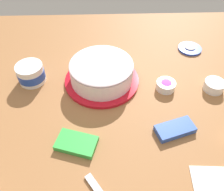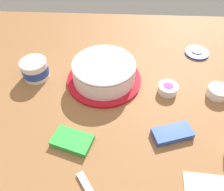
{
  "view_description": "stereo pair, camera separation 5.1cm",
  "coord_description": "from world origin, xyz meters",
  "px_view_note": "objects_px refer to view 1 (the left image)",
  "views": [
    {
      "loc": [
        -0.04,
        -0.56,
        0.7
      ],
      "look_at": [
        -0.02,
        0.06,
        0.04
      ],
      "focal_mm": 37.59,
      "sensor_mm": 36.0,
      "label": 1
    },
    {
      "loc": [
        0.01,
        -0.56,
        0.7
      ],
      "look_at": [
        -0.02,
        0.06,
        0.04
      ],
      "focal_mm": 37.59,
      "sensor_mm": 36.0,
      "label": 2
    }
  ],
  "objects_px": {
    "frosting_tub_lid": "(190,48)",
    "sprinkle_bowl_blue": "(214,85)",
    "candy_box_lower": "(175,129)",
    "candy_box_upper": "(76,143)",
    "frosted_cake": "(102,72)",
    "frosting_tub": "(31,73)",
    "paper_napkin": "(219,190)",
    "sprinkle_bowl_rainbow": "(166,85)"
  },
  "relations": [
    {
      "from": "candy_box_lower",
      "to": "candy_box_upper",
      "type": "bearing_deg",
      "value": 170.04
    },
    {
      "from": "frosting_tub",
      "to": "frosted_cake",
      "type": "bearing_deg",
      "value": -2.84
    },
    {
      "from": "frosted_cake",
      "to": "candy_box_lower",
      "type": "height_order",
      "value": "frosted_cake"
    },
    {
      "from": "frosted_cake",
      "to": "frosting_tub_lid",
      "type": "height_order",
      "value": "frosted_cake"
    },
    {
      "from": "sprinkle_bowl_blue",
      "to": "candy_box_upper",
      "type": "relative_size",
      "value": 0.62
    },
    {
      "from": "paper_napkin",
      "to": "sprinkle_bowl_blue",
      "type": "bearing_deg",
      "value": 74.18
    },
    {
      "from": "frosting_tub",
      "to": "frosting_tub_lid",
      "type": "bearing_deg",
      "value": 15.27
    },
    {
      "from": "sprinkle_bowl_blue",
      "to": "paper_napkin",
      "type": "xyz_separation_m",
      "value": [
        -0.12,
        -0.42,
        -0.02
      ]
    },
    {
      "from": "paper_napkin",
      "to": "frosted_cake",
      "type": "bearing_deg",
      "value": 125.65
    },
    {
      "from": "frosting_tub",
      "to": "frosting_tub_lid",
      "type": "xyz_separation_m",
      "value": [
        0.74,
        0.2,
        -0.04
      ]
    },
    {
      "from": "sprinkle_bowl_rainbow",
      "to": "paper_napkin",
      "type": "height_order",
      "value": "sprinkle_bowl_rainbow"
    },
    {
      "from": "sprinkle_bowl_rainbow",
      "to": "candy_box_upper",
      "type": "distance_m",
      "value": 0.44
    },
    {
      "from": "candy_box_lower",
      "to": "paper_napkin",
      "type": "height_order",
      "value": "candy_box_lower"
    },
    {
      "from": "candy_box_upper",
      "to": "paper_napkin",
      "type": "bearing_deg",
      "value": -4.15
    },
    {
      "from": "sprinkle_bowl_rainbow",
      "to": "candy_box_upper",
      "type": "relative_size",
      "value": 0.58
    },
    {
      "from": "frosting_tub_lid",
      "to": "sprinkle_bowl_rainbow",
      "type": "bearing_deg",
      "value": -122.93
    },
    {
      "from": "sprinkle_bowl_blue",
      "to": "candy_box_upper",
      "type": "height_order",
      "value": "sprinkle_bowl_blue"
    },
    {
      "from": "sprinkle_bowl_rainbow",
      "to": "candy_box_upper",
      "type": "xyz_separation_m",
      "value": [
        -0.35,
        -0.26,
        -0.01
      ]
    },
    {
      "from": "candy_box_lower",
      "to": "candy_box_upper",
      "type": "relative_size",
      "value": 1.02
    },
    {
      "from": "frosted_cake",
      "to": "candy_box_upper",
      "type": "bearing_deg",
      "value": -105.64
    },
    {
      "from": "frosting_tub_lid",
      "to": "sprinkle_bowl_rainbow",
      "type": "height_order",
      "value": "sprinkle_bowl_rainbow"
    },
    {
      "from": "frosting_tub",
      "to": "sprinkle_bowl_rainbow",
      "type": "bearing_deg",
      "value": -6.82
    },
    {
      "from": "frosting_tub",
      "to": "sprinkle_bowl_rainbow",
      "type": "distance_m",
      "value": 0.57
    },
    {
      "from": "candy_box_lower",
      "to": "candy_box_upper",
      "type": "xyz_separation_m",
      "value": [
        -0.35,
        -0.05,
        -0.0
      ]
    },
    {
      "from": "sprinkle_bowl_rainbow",
      "to": "candy_box_lower",
      "type": "xyz_separation_m",
      "value": [
        -0.01,
        -0.21,
        -0.01
      ]
    },
    {
      "from": "frosting_tub_lid",
      "to": "sprinkle_bowl_blue",
      "type": "height_order",
      "value": "sprinkle_bowl_blue"
    },
    {
      "from": "candy_box_upper",
      "to": "frosting_tub",
      "type": "bearing_deg",
      "value": 140.07
    },
    {
      "from": "frosting_tub_lid",
      "to": "sprinkle_bowl_blue",
      "type": "bearing_deg",
      "value": -84.96
    },
    {
      "from": "sprinkle_bowl_blue",
      "to": "frosting_tub",
      "type": "bearing_deg",
      "value": 174.21
    },
    {
      "from": "frosting_tub_lid",
      "to": "sprinkle_bowl_blue",
      "type": "relative_size",
      "value": 1.37
    },
    {
      "from": "frosting_tub",
      "to": "sprinkle_bowl_blue",
      "type": "bearing_deg",
      "value": -5.79
    },
    {
      "from": "sprinkle_bowl_rainbow",
      "to": "frosting_tub",
      "type": "bearing_deg",
      "value": 173.18
    },
    {
      "from": "sprinkle_bowl_blue",
      "to": "candy_box_lower",
      "type": "bearing_deg",
      "value": -135.22
    },
    {
      "from": "frosted_cake",
      "to": "paper_napkin",
      "type": "distance_m",
      "value": 0.6
    },
    {
      "from": "frosted_cake",
      "to": "sprinkle_bowl_rainbow",
      "type": "xyz_separation_m",
      "value": [
        0.27,
        -0.05,
        -0.03
      ]
    },
    {
      "from": "frosting_tub_lid",
      "to": "paper_napkin",
      "type": "distance_m",
      "value": 0.7
    },
    {
      "from": "frosted_cake",
      "to": "candy_box_upper",
      "type": "distance_m",
      "value": 0.33
    },
    {
      "from": "frosted_cake",
      "to": "sprinkle_bowl_blue",
      "type": "bearing_deg",
      "value": -7.67
    },
    {
      "from": "frosting_tub_lid",
      "to": "sprinkle_bowl_rainbow",
      "type": "xyz_separation_m",
      "value": [
        -0.17,
        -0.27,
        0.01
      ]
    },
    {
      "from": "paper_napkin",
      "to": "candy_box_lower",
      "type": "bearing_deg",
      "value": 112.06
    },
    {
      "from": "frosting_tub",
      "to": "sprinkle_bowl_rainbow",
      "type": "height_order",
      "value": "frosting_tub"
    },
    {
      "from": "candy_box_upper",
      "to": "paper_napkin",
      "type": "xyz_separation_m",
      "value": [
        0.43,
        -0.17,
        -0.01
      ]
    }
  ]
}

